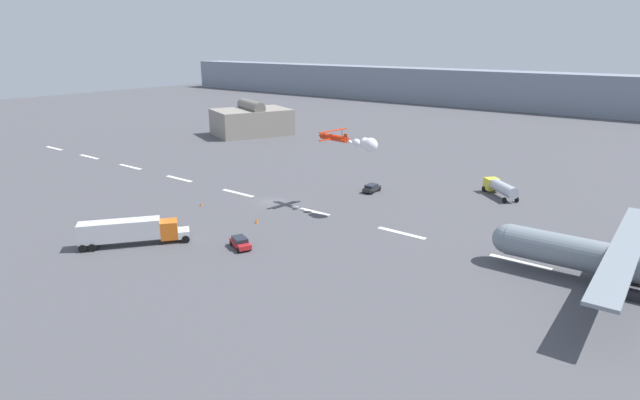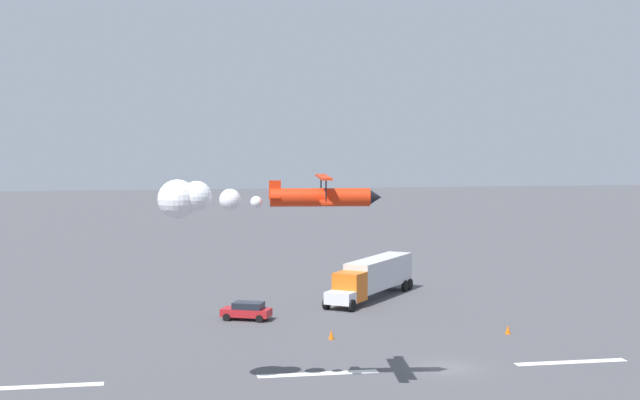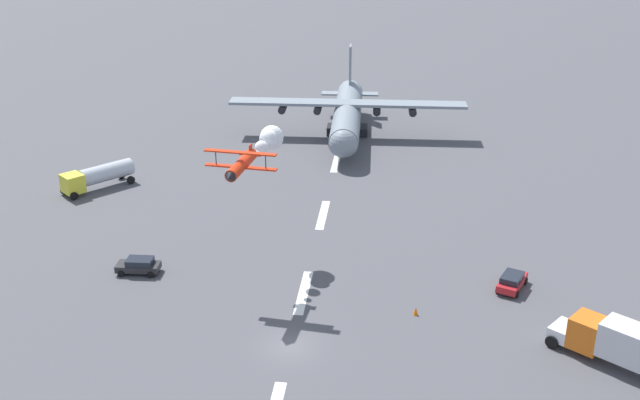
{
  "view_description": "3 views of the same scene",
  "coord_description": "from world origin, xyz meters",
  "px_view_note": "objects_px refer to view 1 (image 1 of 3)",
  "views": [
    {
      "loc": [
        62.07,
        -66.33,
        27.92
      ],
      "look_at": [
        13.98,
        -3.97,
        3.83
      ],
      "focal_mm": 29.46,
      "sensor_mm": 36.0,
      "label": 1
    },
    {
      "loc": [
        19.73,
        59.81,
        15.44
      ],
      "look_at": [
        9.71,
        5.46,
        11.75
      ],
      "focal_mm": 53.12,
      "sensor_mm": 36.0,
      "label": 2
    },
    {
      "loc": [
        -51.55,
        -7.81,
        34.63
      ],
      "look_at": [
        23.33,
        0.0,
        3.13
      ],
      "focal_mm": 42.68,
      "sensor_mm": 36.0,
      "label": 3
    }
  ],
  "objects_px": {
    "semi_truck_orange": "(131,231)",
    "traffic_cone_far": "(256,221)",
    "cargo_transport_plane": "(612,259)",
    "fuel_tanker_truck": "(500,188)",
    "traffic_cone_near": "(201,204)",
    "stunt_biplane_red": "(357,142)",
    "followme_car_yellow": "(240,242)",
    "airport_staff_sedan": "(372,188)"
  },
  "relations": [
    {
      "from": "fuel_tanker_truck",
      "to": "followme_car_yellow",
      "type": "xyz_separation_m",
      "value": [
        -19.96,
        -47.11,
        -0.93
      ]
    },
    {
      "from": "cargo_transport_plane",
      "to": "traffic_cone_far",
      "type": "xyz_separation_m",
      "value": [
        -48.64,
        -9.48,
        -2.99
      ]
    },
    {
      "from": "stunt_biplane_red",
      "to": "fuel_tanker_truck",
      "type": "bearing_deg",
      "value": 54.98
    },
    {
      "from": "semi_truck_orange",
      "to": "traffic_cone_near",
      "type": "distance_m",
      "value": 19.3
    },
    {
      "from": "fuel_tanker_truck",
      "to": "airport_staff_sedan",
      "type": "xyz_separation_m",
      "value": [
        -20.51,
        -11.94,
        -0.93
      ]
    },
    {
      "from": "stunt_biplane_red",
      "to": "traffic_cone_near",
      "type": "xyz_separation_m",
      "value": [
        -23.03,
        -14.16,
        -11.51
      ]
    },
    {
      "from": "semi_truck_orange",
      "to": "traffic_cone_far",
      "type": "relative_size",
      "value": 17.98
    },
    {
      "from": "stunt_biplane_red",
      "to": "followme_car_yellow",
      "type": "height_order",
      "value": "stunt_biplane_red"
    },
    {
      "from": "cargo_transport_plane",
      "to": "traffic_cone_near",
      "type": "relative_size",
      "value": 46.04
    },
    {
      "from": "stunt_biplane_red",
      "to": "semi_truck_orange",
      "type": "xyz_separation_m",
      "value": [
        -16.53,
        -32.25,
        -9.76
      ]
    },
    {
      "from": "cargo_transport_plane",
      "to": "traffic_cone_far",
      "type": "height_order",
      "value": "cargo_transport_plane"
    },
    {
      "from": "stunt_biplane_red",
      "to": "fuel_tanker_truck",
      "type": "distance_m",
      "value": 30.43
    },
    {
      "from": "cargo_transport_plane",
      "to": "stunt_biplane_red",
      "type": "relative_size",
      "value": 2.65
    },
    {
      "from": "stunt_biplane_red",
      "to": "semi_truck_orange",
      "type": "relative_size",
      "value": 0.97
    },
    {
      "from": "semi_truck_orange",
      "to": "traffic_cone_near",
      "type": "bearing_deg",
      "value": 109.75
    },
    {
      "from": "followme_car_yellow",
      "to": "airport_staff_sedan",
      "type": "height_order",
      "value": "same"
    },
    {
      "from": "cargo_transport_plane",
      "to": "fuel_tanker_truck",
      "type": "distance_m",
      "value": 36.97
    },
    {
      "from": "cargo_transport_plane",
      "to": "semi_truck_orange",
      "type": "relative_size",
      "value": 2.56
    },
    {
      "from": "followme_car_yellow",
      "to": "traffic_cone_far",
      "type": "distance_m",
      "value": 10.45
    },
    {
      "from": "followme_car_yellow",
      "to": "traffic_cone_far",
      "type": "bearing_deg",
      "value": 121.99
    },
    {
      "from": "fuel_tanker_truck",
      "to": "traffic_cone_far",
      "type": "height_order",
      "value": "fuel_tanker_truck"
    },
    {
      "from": "airport_staff_sedan",
      "to": "stunt_biplane_red",
      "type": "bearing_deg",
      "value": -70.72
    },
    {
      "from": "cargo_transport_plane",
      "to": "traffic_cone_near",
      "type": "height_order",
      "value": "cargo_transport_plane"
    },
    {
      "from": "cargo_transport_plane",
      "to": "airport_staff_sedan",
      "type": "relative_size",
      "value": 8.32
    },
    {
      "from": "followme_car_yellow",
      "to": "traffic_cone_near",
      "type": "distance_m",
      "value": 21.71
    },
    {
      "from": "traffic_cone_near",
      "to": "traffic_cone_far",
      "type": "distance_m",
      "value": 14.02
    },
    {
      "from": "semi_truck_orange",
      "to": "airport_staff_sedan",
      "type": "height_order",
      "value": "semi_truck_orange"
    },
    {
      "from": "stunt_biplane_red",
      "to": "semi_truck_orange",
      "type": "distance_m",
      "value": 37.53
    },
    {
      "from": "followme_car_yellow",
      "to": "traffic_cone_near",
      "type": "xyz_separation_m",
      "value": [
        -19.54,
        9.46,
        -0.44
      ]
    },
    {
      "from": "fuel_tanker_truck",
      "to": "airport_staff_sedan",
      "type": "relative_size",
      "value": 2.0
    },
    {
      "from": "traffic_cone_near",
      "to": "fuel_tanker_truck",
      "type": "bearing_deg",
      "value": 43.64
    },
    {
      "from": "fuel_tanker_truck",
      "to": "cargo_transport_plane",
      "type": "bearing_deg",
      "value": -51.18
    },
    {
      "from": "traffic_cone_near",
      "to": "traffic_cone_far",
      "type": "xyz_separation_m",
      "value": [
        14.01,
        -0.6,
        0.0
      ]
    },
    {
      "from": "cargo_transport_plane",
      "to": "semi_truck_orange",
      "type": "height_order",
      "value": "cargo_transport_plane"
    },
    {
      "from": "fuel_tanker_truck",
      "to": "followme_car_yellow",
      "type": "height_order",
      "value": "fuel_tanker_truck"
    },
    {
      "from": "cargo_transport_plane",
      "to": "airport_staff_sedan",
      "type": "height_order",
      "value": "cargo_transport_plane"
    },
    {
      "from": "cargo_transport_plane",
      "to": "fuel_tanker_truck",
      "type": "height_order",
      "value": "cargo_transport_plane"
    },
    {
      "from": "semi_truck_orange",
      "to": "traffic_cone_near",
      "type": "xyz_separation_m",
      "value": [
        -6.49,
        18.09,
        -1.76
      ]
    },
    {
      "from": "fuel_tanker_truck",
      "to": "airport_staff_sedan",
      "type": "bearing_deg",
      "value": -149.79
    },
    {
      "from": "stunt_biplane_red",
      "to": "airport_staff_sedan",
      "type": "xyz_separation_m",
      "value": [
        -4.04,
        11.55,
        -11.08
      ]
    },
    {
      "from": "semi_truck_orange",
      "to": "followme_car_yellow",
      "type": "xyz_separation_m",
      "value": [
        13.04,
        8.63,
        -1.32
      ]
    },
    {
      "from": "semi_truck_orange",
      "to": "airport_staff_sedan",
      "type": "bearing_deg",
      "value": 74.08
    }
  ]
}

